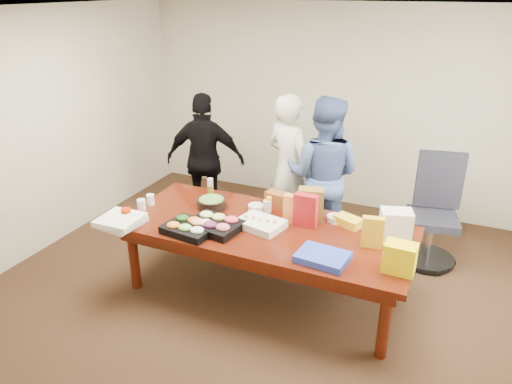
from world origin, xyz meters
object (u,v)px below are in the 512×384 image
at_px(person_right, 323,176).
at_px(person_center, 289,169).
at_px(conference_table, 265,260).
at_px(sheet_cake, 261,224).
at_px(salad_bowl, 212,203).
at_px(office_chair, 433,215).

bearing_deg(person_right, person_center, -13.37).
bearing_deg(person_right, conference_table, 77.03).
distance_m(sheet_cake, salad_bowl, 0.67).
xyz_separation_m(person_center, person_right, (0.44, -0.09, 0.01)).
distance_m(person_center, sheet_cake, 1.27).
bearing_deg(salad_bowl, sheet_cake, -17.19).
bearing_deg(office_chair, conference_table, -149.73).
bearing_deg(sheet_cake, conference_table, 50.56).
relative_size(person_right, sheet_cake, 4.27).
xyz_separation_m(office_chair, person_right, (-1.22, -0.15, 0.31)).
bearing_deg(salad_bowl, person_center, 66.28).
xyz_separation_m(conference_table, person_center, (-0.22, 1.22, 0.52)).
bearing_deg(person_center, conference_table, 124.95).
height_order(office_chair, person_center, person_center).
relative_size(conference_table, office_chair, 2.37).
height_order(office_chair, person_right, person_right).
xyz_separation_m(person_center, sheet_cake, (0.18, -1.25, -0.10)).
distance_m(person_center, salad_bowl, 1.15).
bearing_deg(person_right, office_chair, -174.84).
height_order(person_center, person_right, person_right).
xyz_separation_m(person_right, salad_bowl, (-0.90, -0.96, -0.11)).
bearing_deg(office_chair, person_right, 175.63).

